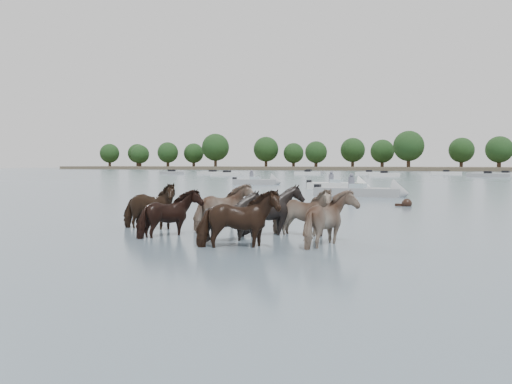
% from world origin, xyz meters
% --- Properties ---
extents(ground, '(400.00, 400.00, 0.00)m').
position_xyz_m(ground, '(0.00, 0.00, 0.00)').
color(ground, '#4A5D6B').
rests_on(ground, ground).
extents(shoreline, '(160.00, 30.00, 1.00)m').
position_xyz_m(shoreline, '(-70.00, 150.00, 0.50)').
color(shoreline, '#4C4233').
rests_on(shoreline, ground).
extents(pony_herd, '(7.50, 4.41, 1.58)m').
position_xyz_m(pony_herd, '(0.91, 1.67, 0.52)').
color(pony_herd, black).
rests_on(pony_herd, ground).
extents(swimming_pony, '(0.72, 0.44, 0.44)m').
position_xyz_m(swimming_pony, '(2.64, 13.69, 0.10)').
color(swimming_pony, black).
rests_on(swimming_pony, ground).
extents(motorboat_a, '(4.84, 2.20, 1.92)m').
position_xyz_m(motorboat_a, '(-4.60, 27.91, 0.23)').
color(motorboat_a, silver).
rests_on(motorboat_a, ground).
extents(motorboat_b, '(5.57, 1.76, 1.92)m').
position_xyz_m(motorboat_b, '(-0.61, 20.08, 0.23)').
color(motorboat_b, gray).
rests_on(motorboat_b, ground).
extents(motorboat_f, '(4.64, 2.61, 1.92)m').
position_xyz_m(motorboat_f, '(-14.03, 33.14, 0.23)').
color(motorboat_f, gray).
rests_on(motorboat_f, ground).
extents(distant_flotilla, '(107.99, 29.70, 0.93)m').
position_xyz_m(distant_flotilla, '(0.79, 76.22, 0.26)').
color(distant_flotilla, gray).
rests_on(distant_flotilla, ground).
extents(treeline, '(144.95, 23.82, 12.27)m').
position_xyz_m(treeline, '(-69.72, 149.45, 6.25)').
color(treeline, '#382619').
rests_on(treeline, ground).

